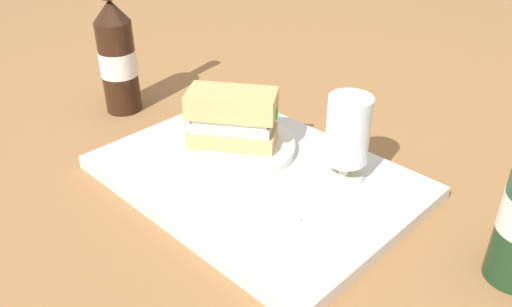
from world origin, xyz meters
name	(u,v)px	position (x,y,z in m)	size (l,w,h in m)	color
ground_plane	(256,183)	(0.00, 0.00, 0.00)	(3.00, 3.00, 0.00)	olive
tray	(256,177)	(0.00, 0.00, 0.01)	(0.44, 0.32, 0.02)	silver
placemat	(256,171)	(0.00, 0.00, 0.02)	(0.38, 0.27, 0.00)	silver
plate	(233,146)	(-0.07, 0.02, 0.03)	(0.19, 0.19, 0.01)	silver
sandwich	(234,117)	(-0.06, 0.02, 0.08)	(0.14, 0.13, 0.08)	tan
beer_glass	(348,135)	(0.10, 0.07, 0.09)	(0.06, 0.06, 0.12)	silver
napkin_folded	(256,216)	(0.08, -0.08, 0.02)	(0.09, 0.07, 0.01)	white
second_bottle	(115,56)	(-0.34, 0.00, 0.10)	(0.07, 0.07, 0.27)	black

